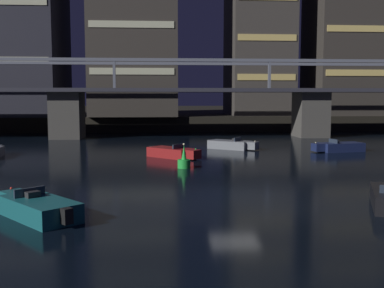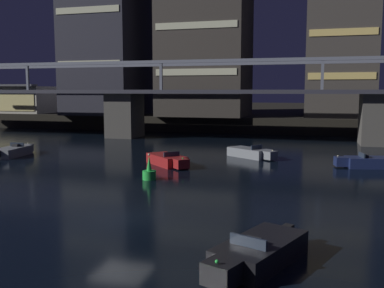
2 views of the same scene
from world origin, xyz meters
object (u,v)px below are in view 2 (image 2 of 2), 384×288
at_px(river_bridge, 242,104).
at_px(channel_buoy, 149,173).
at_px(speedboat_far_left, 370,162).
at_px(speedboat_mid_right, 13,151).
at_px(tower_west_tall, 206,8).
at_px(tower_central, 341,16).
at_px(speedboat_mid_left, 257,253).
at_px(waterfront_pavilion, 16,99).
at_px(speedboat_mid_center, 168,160).
at_px(speedboat_near_right, 251,153).

height_order(river_bridge, channel_buoy, river_bridge).
bearing_deg(speedboat_far_left, channel_buoy, -148.73).
height_order(river_bridge, speedboat_mid_right, river_bridge).
bearing_deg(river_bridge, speedboat_mid_right, -135.07).
bearing_deg(river_bridge, channel_buoy, -94.97).
relative_size(river_bridge, tower_west_tall, 3.02).
height_order(tower_west_tall, tower_central, tower_west_tall).
bearing_deg(speedboat_far_left, river_bridge, 128.76).
height_order(tower_central, channel_buoy, tower_central).
bearing_deg(speedboat_mid_left, waterfront_pavilion, 133.74).
xyz_separation_m(speedboat_mid_left, speedboat_mid_center, (-9.37, 18.15, 0.00)).
relative_size(speedboat_mid_center, speedboat_mid_right, 0.85).
relative_size(river_bridge, speedboat_mid_left, 18.90).
distance_m(speedboat_mid_center, channel_buoy, 5.72).
height_order(river_bridge, speedboat_near_right, river_bridge).
bearing_deg(speedboat_mid_right, channel_buoy, -22.98).
bearing_deg(speedboat_mid_center, river_bridge, 81.69).
bearing_deg(speedboat_far_left, tower_west_tall, 125.19).
xyz_separation_m(river_bridge, channel_buoy, (-2.13, -24.54, -3.82)).
relative_size(tower_central, channel_buoy, 16.27).
height_order(speedboat_mid_center, channel_buoy, channel_buoy).
xyz_separation_m(speedboat_mid_left, speedboat_far_left, (5.92, 21.38, 0.00)).
distance_m(speedboat_mid_right, channel_buoy, 17.13).
distance_m(waterfront_pavilion, speedboat_mid_center, 48.62).
bearing_deg(speedboat_mid_center, speedboat_mid_right, 176.23).
relative_size(speedboat_near_right, speedboat_mid_left, 0.93).
xyz_separation_m(river_bridge, speedboat_near_right, (3.02, -12.95, -3.88)).
bearing_deg(tower_central, speedboat_near_right, -106.53).
distance_m(speedboat_mid_left, speedboat_mid_right, 31.11).
height_order(speedboat_mid_left, speedboat_mid_right, same).
distance_m(waterfront_pavilion, speedboat_far_left, 59.63).
relative_size(speedboat_near_right, speedboat_mid_center, 1.07).
xyz_separation_m(waterfront_pavilion, speedboat_mid_left, (46.81, -48.92, -4.02)).
bearing_deg(river_bridge, waterfront_pavilion, 163.49).
relative_size(tower_west_tall, speedboat_mid_center, 7.18).
xyz_separation_m(tower_west_tall, tower_central, (19.07, 2.86, -1.57)).
bearing_deg(speedboat_far_left, speedboat_near_right, 164.30).
relative_size(speedboat_mid_center, channel_buoy, 2.51).
xyz_separation_m(speedboat_near_right, speedboat_far_left, (9.52, -2.68, 0.00)).
relative_size(river_bridge, channel_buoy, 54.43).
bearing_deg(waterfront_pavilion, channel_buoy, -43.77).
relative_size(tower_central, waterfront_pavilion, 2.31).
bearing_deg(speedboat_mid_right, tower_central, 48.76).
distance_m(river_bridge, speedboat_mid_center, 19.44).
relative_size(tower_west_tall, speedboat_mid_left, 6.27).
bearing_deg(channel_buoy, river_bridge, 85.03).
xyz_separation_m(waterfront_pavilion, channel_buoy, (38.06, -36.45, -3.96)).
relative_size(waterfront_pavilion, speedboat_mid_left, 2.45).
relative_size(river_bridge, speedboat_far_left, 18.37).
xyz_separation_m(waterfront_pavilion, speedboat_far_left, (52.73, -27.54, -4.02)).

